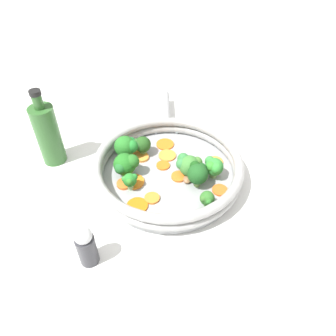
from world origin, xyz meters
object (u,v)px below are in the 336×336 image
(broccoli_floret_1, at_px, (142,145))
(broccoli_floret_2, at_px, (214,166))
(broccoli_floret_5, at_px, (126,146))
(carrot_slice_2, at_px, (139,148))
(broccoli_floret_4, at_px, (207,199))
(carrot_slice_0, at_px, (215,162))
(carrot_slice_12, at_px, (142,157))
(carrot_slice_7, at_px, (136,154))
(oil_bottle, at_px, (48,134))
(carrot_slice_6, at_px, (165,144))
(mushroom_piece_0, at_px, (188,179))
(skillet, at_px, (168,176))
(salt_shaker, at_px, (86,246))
(carrot_slice_1, at_px, (220,190))
(carrot_slice_3, at_px, (152,198))
(carrot_slice_4, at_px, (179,177))
(broccoli_floret_0, at_px, (130,180))
(broccoli_floret_7, at_px, (198,173))
(carrot_slice_9, at_px, (124,184))
(broccoli_floret_3, at_px, (126,164))
(carrot_slice_8, at_px, (137,206))
(carrot_slice_5, at_px, (134,182))
(broccoli_floret_6, at_px, (188,164))
(carrot_slice_10, at_px, (163,165))
(carrot_slice_11, at_px, (167,155))

(broccoli_floret_1, distance_m, broccoli_floret_2, 0.17)
(broccoli_floret_5, bearing_deg, carrot_slice_2, 144.34)
(broccoli_floret_4, xyz_separation_m, broccoli_floret_5, (-0.13, -0.18, 0.01))
(carrot_slice_0, xyz_separation_m, carrot_slice_12, (0.00, -0.17, 0.00))
(carrot_slice_7, xyz_separation_m, broccoli_floret_4, (0.14, 0.16, 0.02))
(carrot_slice_12, bearing_deg, oil_bottle, -88.55)
(carrot_slice_6, xyz_separation_m, mushroom_piece_0, (0.12, 0.06, 0.00))
(skillet, bearing_deg, salt_shaker, -28.32)
(carrot_slice_1, relative_size, carrot_slice_3, 1.04)
(broccoli_floret_4, bearing_deg, carrot_slice_4, -140.77)
(carrot_slice_6, bearing_deg, carrot_slice_2, -69.80)
(broccoli_floret_4, relative_size, salt_shaker, 0.40)
(carrot_slice_6, relative_size, salt_shaker, 0.48)
(broccoli_floret_0, bearing_deg, broccoli_floret_7, 100.86)
(carrot_slice_9, relative_size, broccoli_floret_3, 0.57)
(broccoli_floret_3, bearing_deg, carrot_slice_9, -0.26)
(skillet, bearing_deg, carrot_slice_4, 65.91)
(carrot_slice_6, bearing_deg, broccoli_floret_7, 33.17)
(broccoli_floret_3, bearing_deg, carrot_slice_1, 81.98)
(skillet, height_order, carrot_slice_6, carrot_slice_6)
(broccoli_floret_1, relative_size, broccoli_floret_5, 0.86)
(broccoli_floret_7, bearing_deg, broccoli_floret_2, 131.78)
(skillet, relative_size, oil_bottle, 1.65)
(skillet, height_order, carrot_slice_7, carrot_slice_7)
(broccoli_floret_1, xyz_separation_m, salt_shaker, (0.27, -0.05, -0.00))
(broccoli_floret_1, height_order, broccoli_floret_3, broccoli_floret_3)
(carrot_slice_9, relative_size, carrot_slice_12, 1.00)
(carrot_slice_9, distance_m, broccoli_floret_4, 0.18)
(carrot_slice_8, xyz_separation_m, carrot_slice_12, (-0.14, -0.01, 0.00))
(carrot_slice_1, distance_m, carrot_slice_3, 0.14)
(carrot_slice_2, relative_size, broccoli_floret_7, 0.57)
(carrot_slice_0, bearing_deg, mushroom_piece_0, -41.68)
(carrot_slice_5, height_order, broccoli_floret_5, broccoli_floret_5)
(broccoli_floret_0, xyz_separation_m, salt_shaker, (0.16, -0.04, 0.00))
(carrot_slice_12, bearing_deg, salt_shaker, -11.26)
(broccoli_floret_4, height_order, broccoli_floret_6, broccoli_floret_6)
(carrot_slice_6, distance_m, broccoli_floret_2, 0.15)
(carrot_slice_10, bearing_deg, skillet, 32.15)
(carrot_slice_4, distance_m, carrot_slice_6, 0.11)
(carrot_slice_8, bearing_deg, carrot_slice_0, 133.60)
(carrot_slice_2, bearing_deg, carrot_slice_5, 4.27)
(carrot_slice_7, bearing_deg, carrot_slice_4, 57.96)
(carrot_slice_5, bearing_deg, carrot_slice_3, 46.68)
(carrot_slice_8, distance_m, broccoli_floret_0, 0.06)
(carrot_slice_12, height_order, broccoli_floret_3, broccoli_floret_3)
(carrot_slice_12, bearing_deg, carrot_slice_1, 64.50)
(carrot_slice_12, bearing_deg, broccoli_floret_3, -22.17)
(broccoli_floret_4, bearing_deg, carrot_slice_11, -146.80)
(broccoli_floret_6, bearing_deg, broccoli_floret_4, 24.72)
(broccoli_floret_1, bearing_deg, broccoli_floret_3, -17.56)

